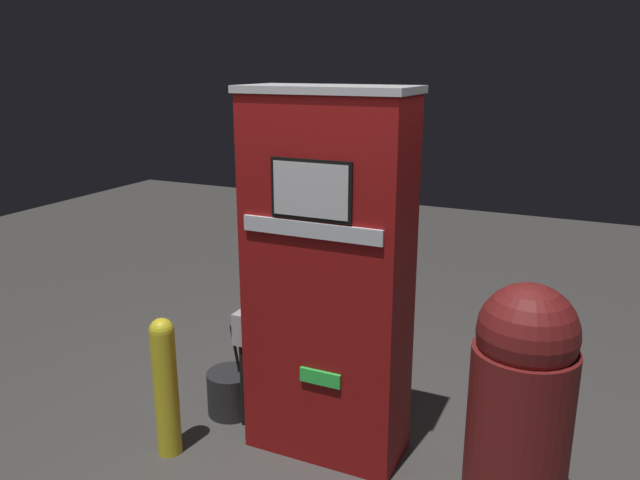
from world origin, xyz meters
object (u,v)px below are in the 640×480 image
(safety_bollard, at_px, (165,383))
(gas_pump, at_px, (327,280))
(squeegee_bucket, at_px, (231,392))
(trash_bin, at_px, (521,402))

(safety_bollard, bearing_deg, gas_pump, 28.79)
(safety_bollard, height_order, squeegee_bucket, safety_bollard)
(gas_pump, bearing_deg, squeegee_bucket, 174.01)
(safety_bollard, distance_m, trash_bin, 1.98)
(gas_pump, relative_size, squeegee_bucket, 3.29)
(gas_pump, xyz_separation_m, squeegee_bucket, (-0.74, 0.08, -0.93))
(safety_bollard, bearing_deg, trash_bin, 9.63)
(gas_pump, relative_size, trash_bin, 1.71)
(trash_bin, distance_m, squeegee_bucket, 1.93)
(squeegee_bucket, bearing_deg, gas_pump, -5.99)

